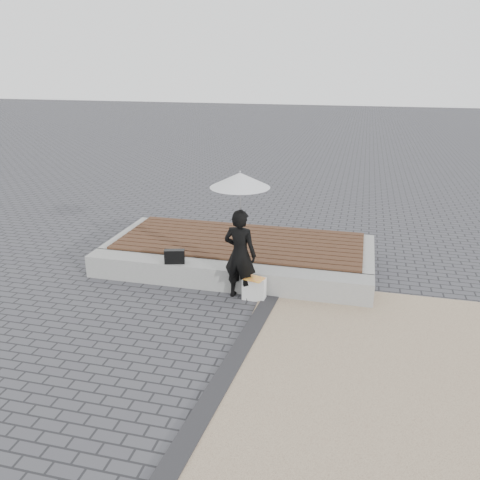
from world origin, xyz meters
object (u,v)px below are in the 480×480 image
(seating_ledge, at_px, (224,276))
(parasol, at_px, (240,180))
(canvas_tote, at_px, (254,288))
(handbag, at_px, (175,257))
(woman, at_px, (240,254))

(seating_ledge, bearing_deg, parasol, -40.17)
(canvas_tote, bearing_deg, parasol, 176.63)
(handbag, relative_size, canvas_tote, 0.88)
(seating_ledge, xyz_separation_m, woman, (0.37, -0.31, 0.55))
(handbag, height_order, canvas_tote, handbag)
(parasol, bearing_deg, woman, -90.00)
(seating_ledge, distance_m, parasol, 1.83)
(parasol, height_order, canvas_tote, parasol)
(seating_ledge, bearing_deg, canvas_tote, -29.38)
(woman, height_order, canvas_tote, woman)
(woman, bearing_deg, handbag, 0.90)
(handbag, bearing_deg, canvas_tote, -24.95)
(seating_ledge, height_order, parasol, parasol)
(handbag, xyz_separation_m, canvas_tote, (1.45, -0.23, -0.33))
(woman, relative_size, canvas_tote, 3.84)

